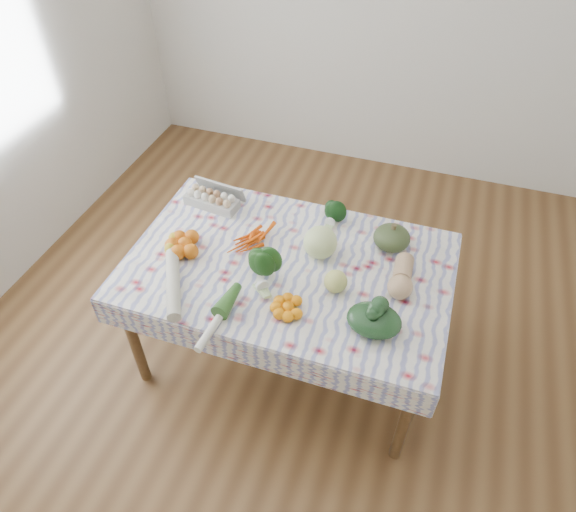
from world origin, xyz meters
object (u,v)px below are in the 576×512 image
at_px(cabbage, 320,242).
at_px(egg_carton, 212,200).
at_px(dining_table, 288,275).
at_px(kabocha_squash, 392,238).
at_px(butternut_squash, 402,276).
at_px(grapefruit, 336,281).

bearing_deg(cabbage, egg_carton, 164.48).
distance_m(dining_table, kabocha_squash, 0.58).
bearing_deg(butternut_squash, grapefruit, -157.46).
bearing_deg(grapefruit, egg_carton, 154.25).
bearing_deg(dining_table, grapefruit, -18.72).
bearing_deg(cabbage, dining_table, -138.53).
distance_m(kabocha_squash, cabbage, 0.39).
relative_size(kabocha_squash, grapefruit, 1.70).
bearing_deg(egg_carton, cabbage, -8.23).
xyz_separation_m(dining_table, cabbage, (0.14, 0.12, 0.17)).
bearing_deg(egg_carton, kabocha_squash, 6.44).
distance_m(dining_table, grapefruit, 0.32).
height_order(kabocha_squash, cabbage, cabbage).
distance_m(cabbage, butternut_squash, 0.45).
xyz_separation_m(cabbage, butternut_squash, (0.44, -0.08, -0.03)).
height_order(butternut_squash, grapefruit, butternut_squash).
height_order(dining_table, butternut_squash, butternut_squash).
relative_size(cabbage, butternut_squash, 0.66).
height_order(egg_carton, grapefruit, grapefruit).
distance_m(butternut_squash, grapefruit, 0.33).
bearing_deg(kabocha_squash, butternut_squash, -69.10).
relative_size(kabocha_squash, cabbage, 1.11).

